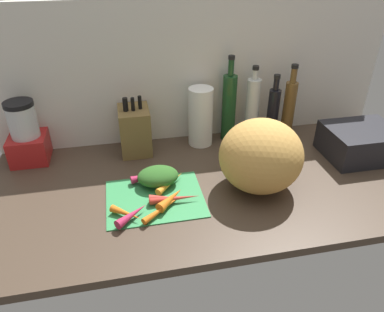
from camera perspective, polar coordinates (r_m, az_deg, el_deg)
name	(u,v)px	position (r cm, az deg, el deg)	size (l,w,h in cm)	color
ground_plane	(217,183)	(141.41, 3.92, -4.19)	(170.00, 80.00, 3.00)	#47382B
wall_back	(196,71)	(160.80, 0.68, 12.99)	(170.00, 3.00, 60.00)	silver
cutting_board	(155,198)	(131.14, -5.75, -6.47)	(33.94, 27.54, 0.80)	#338C4C
carrot_0	(126,213)	(123.18, -10.21, -8.76)	(2.59, 2.59, 11.43)	orange
carrot_1	(163,208)	(123.89, -4.52, -8.10)	(2.26, 2.26, 17.72)	orange
carrot_2	(148,176)	(139.01, -6.81, -3.16)	(2.95, 2.95, 13.28)	#B2264C
carrot_3	(171,182)	(135.30, -3.35, -4.10)	(2.70, 2.70, 15.01)	orange
carrot_4	(132,215)	(121.90, -9.28, -8.97)	(3.16, 3.16, 12.84)	#B2264C
carrot_5	(171,199)	(126.78, -3.33, -6.62)	(3.54, 3.54, 12.65)	orange
carrot_6	(175,198)	(127.49, -2.67, -6.60)	(2.67, 2.67, 17.44)	red
carrot_7	(165,199)	(127.23, -4.18, -6.62)	(3.14, 3.14, 10.97)	red
carrot_greens_pile	(158,176)	(135.66, -5.30, -3.13)	(15.13, 11.64, 6.40)	#2D6023
winter_squash	(261,156)	(131.49, 10.64, 0.00)	(29.77, 28.80, 26.53)	gold
knife_block	(135,130)	(156.04, -8.85, 4.00)	(12.52, 15.55, 24.93)	brown
blender_appliance	(26,136)	(161.06, -24.31, 2.84)	(14.60, 14.60, 25.84)	red
paper_towel_roll	(200,117)	(158.90, 1.27, 6.10)	(10.49, 10.49, 25.73)	white
bottle_0	(229,106)	(162.89, 5.75, 7.66)	(6.17, 6.17, 38.01)	#19421E
bottle_1	(252,109)	(164.22, 9.30, 7.21)	(5.88, 5.88, 33.84)	silver
bottle_2	(273,113)	(166.13, 12.41, 6.47)	(5.08, 5.08, 30.29)	black
bottle_3	(289,108)	(169.14, 14.80, 7.19)	(5.28, 5.28, 33.98)	brown
dish_rack	(360,142)	(167.57, 24.68, 1.95)	(28.62, 23.29, 12.55)	black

